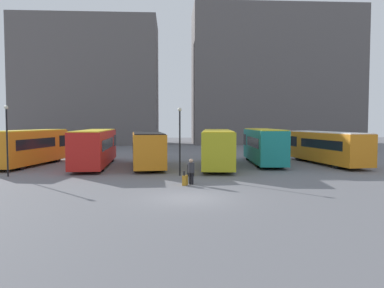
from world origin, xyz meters
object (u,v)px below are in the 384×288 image
bus_0 (31,146)px  suitcase (185,180)px  lamp_post_1 (180,135)px  trash_bin (191,170)px  bus_4 (263,145)px  lamp_post_0 (7,134)px  bus_1 (95,146)px  bus_5 (326,146)px  bus_2 (148,148)px  traveler (191,169)px  bus_3 (217,147)px

bus_0 → suitcase: size_ratio=11.47×
lamp_post_1 → trash_bin: 2.72m
bus_0 → bus_4: 21.77m
bus_4 → lamp_post_0: lamp_post_0 is taller
bus_1 → bus_5: (21.56, 0.33, -0.11)m
bus_2 → trash_bin: 6.75m
suitcase → lamp_post_1: bearing=25.6°
bus_4 → lamp_post_1: bearing=136.8°
bus_5 → lamp_post_1: lamp_post_1 is taller
traveler → lamp_post_1: lamp_post_1 is taller
bus_1 → trash_bin: (8.30, -6.94, -1.36)m
traveler → lamp_post_1: 4.55m
bus_5 → lamp_post_1: (-14.05, -7.03, 1.34)m
bus_4 → trash_bin: bearing=140.5°
bus_1 → suitcase: 13.55m
bus_4 → bus_5: 5.86m
bus_3 → lamp_post_1: bearing=152.4°
bus_4 → bus_3: bearing=121.6°
lamp_post_1 → bus_4: bearing=43.1°
bus_1 → suitcase: (7.72, -11.04, -1.46)m
bus_1 → bus_3: size_ratio=1.09×
bus_0 → bus_5: (27.59, -0.48, -0.09)m
lamp_post_0 → traveler: bearing=-17.8°
bus_3 → suitcase: bus_3 is taller
bus_1 → bus_3: 11.06m
suitcase → lamp_post_1: 5.11m
traveler → bus_4: bearing=-10.3°
bus_3 → suitcase: bearing=167.3°
trash_bin → suitcase: bearing=-98.0°
bus_1 → bus_4: 15.77m
bus_4 → lamp_post_0: 22.13m
bus_2 → suitcase: size_ratio=10.26×
bus_4 → traveler: 13.99m
bus_1 → bus_0: bearing=79.6°
bus_2 → lamp_post_1: (2.69, -5.40, 1.35)m
bus_0 → bus_1: bus_1 is taller
trash_bin → lamp_post_1: bearing=163.0°
bus_0 → bus_5: bearing=-81.0°
bus_1 → trash_bin: bus_1 is taller
bus_1 → lamp_post_1: 10.13m
bus_4 → trash_bin: 10.96m
bus_5 → lamp_post_0: 27.51m
bus_1 → bus_2: size_ratio=1.31×
traveler → trash_bin: (0.17, 3.78, -0.55)m
bus_3 → trash_bin: 6.17m
bus_0 → bus_2: bearing=-91.0°
lamp_post_0 → bus_2: bearing=27.7°
suitcase → lamp_post_1: (-0.21, 4.34, 2.70)m
lamp_post_0 → trash_bin: bearing=-2.0°
bus_3 → bus_5: 10.77m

